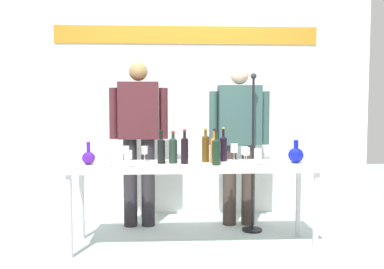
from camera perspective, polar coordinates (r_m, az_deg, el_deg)
ground_plane at (r=4.03m, az=0.12°, el=-14.38°), size 10.00×10.00×0.00m
back_wall at (r=5.04m, az=-0.66°, el=6.67°), size 4.26×0.11×3.00m
display_table at (r=3.87m, az=0.12°, el=-4.81°), size 2.19×0.61×0.74m
decanter_blue_left at (r=3.92m, az=-13.43°, el=-2.94°), size 0.12×0.12×0.20m
decanter_blue_right at (r=4.02m, az=13.49°, el=-2.61°), size 0.14×0.14×0.21m
presenter_left at (r=4.50m, az=-7.01°, el=0.20°), size 0.60×0.22×1.70m
presenter_right at (r=4.55m, az=6.22°, el=0.05°), size 0.63×0.22×1.67m
wine_bottle_0 at (r=4.04m, az=4.13°, el=-1.70°), size 0.07×0.07×0.32m
wine_bottle_1 at (r=3.88m, az=-4.07°, el=-1.96°), size 0.07×0.07×0.30m
wine_bottle_2 at (r=3.90m, az=-2.50°, el=-1.93°), size 0.07×0.07×0.29m
wine_bottle_3 at (r=3.86m, az=-0.98°, el=-1.91°), size 0.06×0.06×0.31m
wine_bottle_4 at (r=3.91m, az=2.95°, el=-1.89°), size 0.07×0.07×0.31m
wine_bottle_5 at (r=3.78m, az=3.20°, el=-2.12°), size 0.07×0.07×0.31m
wine_bottle_6 at (r=3.98m, az=1.79°, el=-1.66°), size 0.06×0.06×0.31m
wine_glass_left_0 at (r=3.67m, az=-11.23°, el=-2.65°), size 0.07×0.07×0.15m
wine_glass_left_1 at (r=4.11m, az=-8.70°, el=-2.06°), size 0.06×0.06×0.14m
wine_glass_left_2 at (r=4.02m, az=-6.25°, el=-2.10°), size 0.06×0.06×0.15m
wine_glass_left_3 at (r=3.67m, az=-8.40°, el=-2.69°), size 0.07×0.07×0.15m
wine_glass_right_0 at (r=4.01m, az=10.01°, el=-2.10°), size 0.07×0.07×0.15m
wine_glass_right_1 at (r=3.79m, az=8.65°, el=-2.54°), size 0.06×0.06×0.15m
wine_glass_right_2 at (r=3.88m, az=7.14°, el=-2.25°), size 0.06×0.06×0.15m
wine_glass_right_3 at (r=4.10m, az=5.56°, el=-1.83°), size 0.07×0.07×0.16m
wine_glass_right_4 at (r=4.07m, az=6.91°, el=-2.13°), size 0.06×0.06×0.14m
microphone_stand at (r=4.39m, az=7.95°, el=-5.74°), size 0.20×0.20×1.58m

